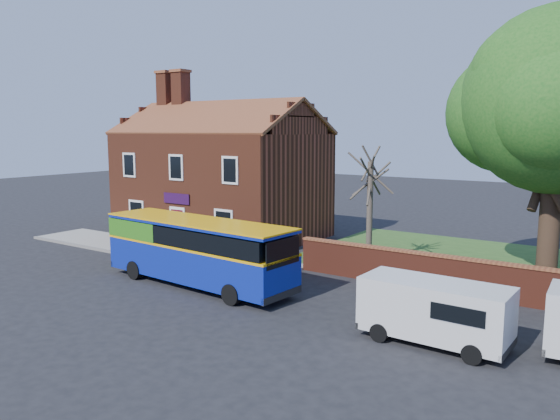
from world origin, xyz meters
The scene contains 8 objects.
ground centered at (0.00, 0.00, 0.00)m, with size 120.00×120.00×0.00m, color black.
pavement centered at (-7.00, 5.75, 0.06)m, with size 18.00×3.50×0.12m, color gray.
kerb centered at (-7.00, 4.00, 0.07)m, with size 18.00×0.15×0.14m, color slate.
shop_building centered at (-7.02, 11.50, 3.41)m, with size 12.30×8.13×10.50m.
boundary_wall centered at (13.00, 7.00, 0.81)m, with size 22.00×0.38×1.60m.
bus centered at (-0.69, 2.06, 1.64)m, with size 9.60×3.06×2.88m.
van_near centered at (10.32, 1.33, 1.12)m, with size 4.63×2.03×2.01m.
bare_tree centered at (4.24, 9.46, 2.92)m, with size 2.13×2.54×5.68m.
Camera 1 is at (15.57, -15.06, 6.71)m, focal length 35.00 mm.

